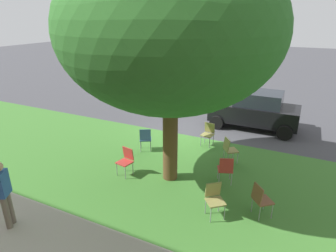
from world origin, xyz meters
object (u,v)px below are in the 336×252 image
(chair_2, at_px, (214,197))
(parked_car, at_px, (255,110))
(chair_0, at_px, (126,159))
(chair_1, at_px, (208,132))
(chair_5, at_px, (261,198))
(chair_6, at_px, (226,168))
(chair_4, at_px, (145,138))
(pedestrian_0, at_px, (4,192))
(street_tree, at_px, (171,31))
(chair_3, at_px, (229,148))

(chair_2, relative_size, parked_car, 0.24)
(chair_0, height_order, chair_1, same)
(chair_5, distance_m, chair_6, 1.58)
(chair_0, height_order, chair_6, same)
(chair_0, relative_size, chair_4, 1.00)
(pedestrian_0, bearing_deg, street_tree, -124.77)
(chair_1, distance_m, chair_2, 4.19)
(chair_0, relative_size, chair_5, 1.00)
(chair_2, relative_size, chair_3, 1.00)
(pedestrian_0, bearing_deg, chair_4, -100.23)
(chair_1, relative_size, parked_car, 0.24)
(chair_1, height_order, parked_car, parked_car)
(chair_4, relative_size, parked_car, 0.24)
(chair_2, height_order, parked_car, parked_car)
(chair_2, bearing_deg, street_tree, -33.31)
(chair_1, height_order, chair_5, same)
(chair_6, bearing_deg, chair_5, 137.35)
(street_tree, xyz_separation_m, chair_0, (1.32, 0.40, -3.79))
(chair_2, bearing_deg, chair_3, -82.60)
(street_tree, height_order, chair_5, street_tree)
(street_tree, relative_size, chair_1, 7.35)
(chair_0, relative_size, chair_3, 1.00)
(chair_5, bearing_deg, chair_3, -60.07)
(chair_6, bearing_deg, chair_4, -15.94)
(chair_6, relative_size, pedestrian_0, 0.52)
(chair_4, bearing_deg, parked_car, -127.39)
(chair_3, relative_size, chair_4, 1.00)
(parked_car, bearing_deg, chair_4, 52.61)
(chair_0, xyz_separation_m, chair_6, (-2.93, -0.79, 0.00))
(chair_2, bearing_deg, chair_0, -13.56)
(chair_0, bearing_deg, chair_6, -164.94)
(chair_3, height_order, chair_6, same)
(chair_2, bearing_deg, parked_car, -88.21)
(chair_1, height_order, chair_4, same)
(chair_2, relative_size, chair_6, 1.00)
(parked_car, height_order, pedestrian_0, pedestrian_0)
(parked_car, bearing_deg, chair_5, 101.40)
(street_tree, bearing_deg, chair_6, -166.58)
(chair_2, bearing_deg, chair_5, -155.97)
(street_tree, distance_m, parked_car, 6.62)
(chair_6, bearing_deg, chair_1, -61.32)
(chair_4, bearing_deg, pedestrian_0, 79.77)
(chair_4, bearing_deg, chair_0, 99.64)
(chair_0, bearing_deg, street_tree, -162.99)
(chair_6, bearing_deg, parked_car, -89.20)
(chair_0, relative_size, chair_1, 1.00)
(chair_4, xyz_separation_m, pedestrian_0, (0.88, 4.90, 0.41))
(chair_1, distance_m, chair_6, 2.74)
(pedestrian_0, bearing_deg, chair_3, -125.85)
(chair_6, bearing_deg, chair_3, -80.00)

